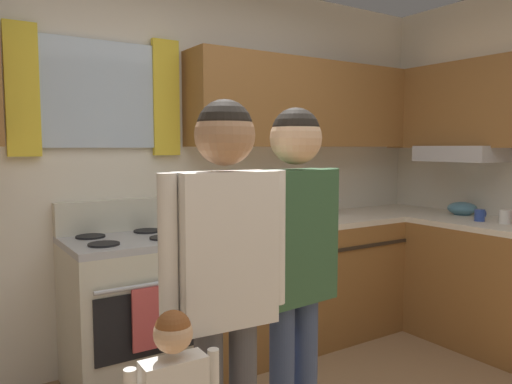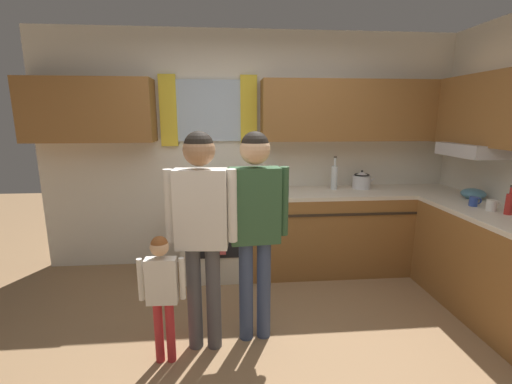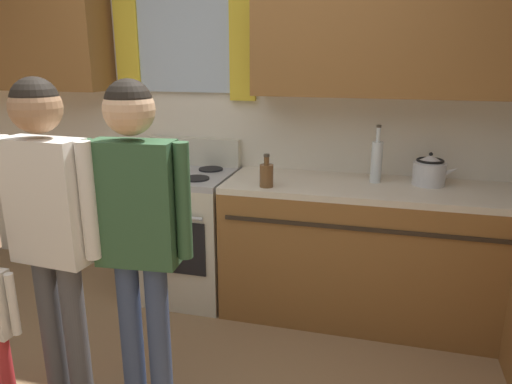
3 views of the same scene
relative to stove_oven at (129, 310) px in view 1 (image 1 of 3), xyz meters
The scene contains 11 objects.
back_wall_unit 1.13m from the stove_oven, 32.51° to the left, with size 4.60×0.42×2.60m.
kitchen_counter_run 1.92m from the stove_oven, 13.18° to the right, with size 2.32×2.17×0.90m.
stove_oven is the anchor object (origin of this frame).
bottle_tall_clear 1.43m from the stove_oven, ahead, with size 0.07×0.07×0.37m.
bottle_squat_brown 0.86m from the stove_oven, 17.04° to the right, with size 0.08×0.08×0.21m.
mug_ceramic_white 2.60m from the stove_oven, 21.02° to the right, with size 0.13×0.08×0.09m.
mug_cobalt_blue 2.51m from the stove_oven, 17.78° to the right, with size 0.11×0.07×0.08m.
stovetop_kettle 1.72m from the stove_oven, ahead, with size 0.27×0.20×0.21m.
mixing_bowl 2.63m from the stove_oven, 10.64° to the right, with size 0.22×0.22×0.10m.
adult_holding_child 1.39m from the stove_oven, 92.73° to the right, with size 0.50×0.22×1.60m.
adult_in_plaid 1.35m from the stove_oven, 74.95° to the right, with size 0.49×0.22×1.59m.
Camera 1 is at (-1.31, -1.25, 1.43)m, focal length 34.48 mm.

